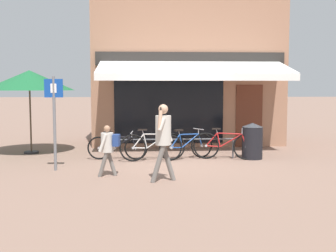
{
  "coord_description": "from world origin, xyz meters",
  "views": [
    {
      "loc": [
        -0.96,
        -11.42,
        2.0
      ],
      "look_at": [
        -0.33,
        -1.04,
        1.05
      ],
      "focal_mm": 45.0,
      "sensor_mm": 36.0,
      "label": 1
    }
  ],
  "objects_px": {
    "parking_sign": "(54,113)",
    "cafe_parasol": "(29,80)",
    "bicycle_black": "(117,147)",
    "pedestrian_adult": "(163,134)",
    "litter_bin": "(252,141)",
    "bicycle_silver": "(153,146)",
    "pedestrian_child": "(109,145)",
    "bicycle_blue": "(187,146)",
    "bicycle_red": "(226,145)"
  },
  "relations": [
    {
      "from": "bicycle_silver",
      "to": "bicycle_red",
      "type": "bearing_deg",
      "value": -6.74
    },
    {
      "from": "pedestrian_adult",
      "to": "litter_bin",
      "type": "bearing_deg",
      "value": -135.68
    },
    {
      "from": "cafe_parasol",
      "to": "bicycle_blue",
      "type": "bearing_deg",
      "value": -16.17
    },
    {
      "from": "bicycle_blue",
      "to": "bicycle_black",
      "type": "bearing_deg",
      "value": 153.56
    },
    {
      "from": "cafe_parasol",
      "to": "bicycle_silver",
      "type": "bearing_deg",
      "value": -22.22
    },
    {
      "from": "pedestrian_child",
      "to": "bicycle_silver",
      "type": "bearing_deg",
      "value": -109.87
    },
    {
      "from": "parking_sign",
      "to": "pedestrian_adult",
      "type": "bearing_deg",
      "value": -28.01
    },
    {
      "from": "bicycle_blue",
      "to": "pedestrian_adult",
      "type": "height_order",
      "value": "pedestrian_adult"
    },
    {
      "from": "bicycle_red",
      "to": "litter_bin",
      "type": "distance_m",
      "value": 0.76
    },
    {
      "from": "bicycle_black",
      "to": "pedestrian_child",
      "type": "distance_m",
      "value": 2.23
    },
    {
      "from": "bicycle_blue",
      "to": "pedestrian_adult",
      "type": "relative_size",
      "value": 0.95
    },
    {
      "from": "litter_bin",
      "to": "bicycle_black",
      "type": "bearing_deg",
      "value": 178.85
    },
    {
      "from": "bicycle_silver",
      "to": "litter_bin",
      "type": "height_order",
      "value": "litter_bin"
    },
    {
      "from": "litter_bin",
      "to": "parking_sign",
      "type": "distance_m",
      "value": 5.44
    },
    {
      "from": "pedestrian_adult",
      "to": "parking_sign",
      "type": "xyz_separation_m",
      "value": [
        -2.55,
        1.36,
        0.37
      ]
    },
    {
      "from": "bicycle_silver",
      "to": "bicycle_blue",
      "type": "relative_size",
      "value": 1.16
    },
    {
      "from": "litter_bin",
      "to": "cafe_parasol",
      "type": "bearing_deg",
      "value": 167.98
    },
    {
      "from": "bicycle_red",
      "to": "parking_sign",
      "type": "relative_size",
      "value": 0.81
    },
    {
      "from": "bicycle_silver",
      "to": "parking_sign",
      "type": "relative_size",
      "value": 0.81
    },
    {
      "from": "bicycle_silver",
      "to": "bicycle_blue",
      "type": "bearing_deg",
      "value": -0.34
    },
    {
      "from": "litter_bin",
      "to": "parking_sign",
      "type": "bearing_deg",
      "value": -165.26
    },
    {
      "from": "bicycle_silver",
      "to": "cafe_parasol",
      "type": "distance_m",
      "value": 4.36
    },
    {
      "from": "bicycle_blue",
      "to": "pedestrian_adult",
      "type": "xyz_separation_m",
      "value": [
        -0.79,
        -2.76,
        0.64
      ]
    },
    {
      "from": "bicycle_silver",
      "to": "litter_bin",
      "type": "distance_m",
      "value": 2.81
    },
    {
      "from": "litter_bin",
      "to": "cafe_parasol",
      "type": "distance_m",
      "value": 6.84
    },
    {
      "from": "bicycle_blue",
      "to": "litter_bin",
      "type": "xyz_separation_m",
      "value": [
        1.86,
        -0.04,
        0.13
      ]
    },
    {
      "from": "pedestrian_child",
      "to": "cafe_parasol",
      "type": "distance_m",
      "value": 4.63
    },
    {
      "from": "pedestrian_child",
      "to": "parking_sign",
      "type": "bearing_deg",
      "value": -21.92
    },
    {
      "from": "bicycle_silver",
      "to": "pedestrian_child",
      "type": "height_order",
      "value": "pedestrian_child"
    },
    {
      "from": "bicycle_silver",
      "to": "bicycle_red",
      "type": "xyz_separation_m",
      "value": [
        2.06,
        0.11,
        -0.0
      ]
    },
    {
      "from": "pedestrian_child",
      "to": "bicycle_red",
      "type": "bearing_deg",
      "value": -138.15
    },
    {
      "from": "cafe_parasol",
      "to": "bicycle_black",
      "type": "bearing_deg",
      "value": -25.86
    },
    {
      "from": "bicycle_silver",
      "to": "cafe_parasol",
      "type": "bearing_deg",
      "value": 148.01
    },
    {
      "from": "parking_sign",
      "to": "pedestrian_child",
      "type": "bearing_deg",
      "value": -29.44
    },
    {
      "from": "bicycle_blue",
      "to": "cafe_parasol",
      "type": "distance_m",
      "value": 5.15
    },
    {
      "from": "bicycle_silver",
      "to": "litter_bin",
      "type": "relative_size",
      "value": 1.81
    },
    {
      "from": "bicycle_black",
      "to": "parking_sign",
      "type": "bearing_deg",
      "value": -129.13
    },
    {
      "from": "bicycle_black",
      "to": "pedestrian_adult",
      "type": "relative_size",
      "value": 1.01
    },
    {
      "from": "bicycle_silver",
      "to": "cafe_parasol",
      "type": "xyz_separation_m",
      "value": [
        -3.67,
        1.5,
        1.82
      ]
    },
    {
      "from": "bicycle_red",
      "to": "parking_sign",
      "type": "distance_m",
      "value": 4.75
    },
    {
      "from": "pedestrian_adult",
      "to": "litter_bin",
      "type": "height_order",
      "value": "pedestrian_adult"
    },
    {
      "from": "bicycle_blue",
      "to": "parking_sign",
      "type": "xyz_separation_m",
      "value": [
        -3.34,
        -1.41,
        1.01
      ]
    },
    {
      "from": "pedestrian_adult",
      "to": "bicycle_silver",
      "type": "bearing_deg",
      "value": -87.89
    },
    {
      "from": "cafe_parasol",
      "to": "parking_sign",
      "type": "bearing_deg",
      "value": -64.93
    },
    {
      "from": "bicycle_red",
      "to": "litter_bin",
      "type": "bearing_deg",
      "value": 13.66
    },
    {
      "from": "parking_sign",
      "to": "cafe_parasol",
      "type": "relative_size",
      "value": 0.85
    },
    {
      "from": "bicycle_red",
      "to": "litter_bin",
      "type": "relative_size",
      "value": 1.81
    },
    {
      "from": "bicycle_blue",
      "to": "bicycle_red",
      "type": "relative_size",
      "value": 0.86
    },
    {
      "from": "pedestrian_adult",
      "to": "cafe_parasol",
      "type": "distance_m",
      "value": 5.74
    },
    {
      "from": "pedestrian_child",
      "to": "litter_bin",
      "type": "relative_size",
      "value": 1.15
    }
  ]
}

